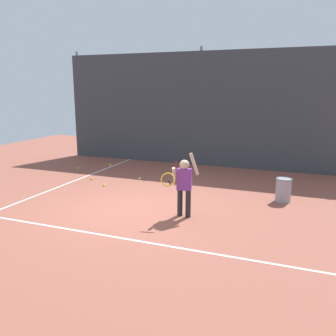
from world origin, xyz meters
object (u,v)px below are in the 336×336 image
Objects in this scene: ball_hopper at (283,190)px; tennis_ball_2 at (140,179)px; tennis_ball_0 at (78,168)px; tennis_player at (184,183)px; tennis_ball_3 at (104,185)px; tennis_ball_1 at (110,165)px; tennis_ball_5 at (91,179)px; water_bottle at (176,164)px.

tennis_ball_2 is at bearing 171.41° from ball_hopper.
tennis_player is at bearing -32.20° from tennis_ball_0.
tennis_ball_0 and tennis_ball_3 have the same top height.
tennis_ball_3 is (-0.59, -1.00, 0.00)m from tennis_ball_2.
tennis_ball_0 is (-6.56, 1.11, -0.26)m from ball_hopper.
tennis_ball_1 is at bearing 116.94° from tennis_ball_3.
tennis_ball_3 is at bearing -175.28° from ball_hopper.
tennis_player is 20.46× the size of tennis_ball_5.
tennis_ball_1 is at bearing 142.62° from tennis_ball_2.
tennis_ball_0 is at bearing -153.71° from water_bottle.
tennis_ball_0 is at bearing 136.32° from tennis_player.
tennis_ball_3 is at bearing -120.73° from tennis_ball_2.
water_bottle is at bearing 54.86° from tennis_ball_5.
water_bottle reaches higher than tennis_ball_1.
water_bottle is 3.33× the size of tennis_ball_1.
tennis_ball_2 is (2.49, -0.50, 0.00)m from tennis_ball_0.
tennis_ball_5 is (-5.38, 0.09, -0.26)m from ball_hopper.
ball_hopper is at bearing -18.74° from tennis_ball_1.
tennis_ball_1 is at bearing 124.83° from tennis_player.
water_bottle is 3.02m from tennis_ball_5.
ball_hopper is 8.52× the size of tennis_ball_1.
tennis_player reaches higher than tennis_ball_3.
tennis_player reaches higher than tennis_ball_1.
tennis_ball_5 is at bearing -41.11° from tennis_ball_0.
tennis_ball_2 is (-4.07, 0.61, -0.26)m from ball_hopper.
tennis_ball_3 is (-2.82, 1.47, -0.69)m from tennis_player.
tennis_ball_5 is (1.18, -1.03, 0.00)m from tennis_ball_0.
tennis_ball_1 is (0.69, 0.88, 0.00)m from tennis_ball_0.
tennis_ball_5 is at bearing -158.03° from tennis_ball_2.
water_bottle is at bearing 77.62° from tennis_ball_2.
ball_hopper is 6.66m from tennis_ball_0.
tennis_ball_1 and tennis_ball_5 have the same top height.
tennis_ball_1 is (-4.02, 3.84, -0.69)m from tennis_player.
tennis_ball_0 is (-2.91, -1.44, -0.08)m from water_bottle.
tennis_player is 20.46× the size of tennis_ball_1.
tennis_player is at bearing -67.82° from water_bottle.
water_bottle reaches higher than tennis_ball_3.
tennis_ball_1 is (-5.87, 1.99, -0.26)m from ball_hopper.
tennis_ball_0 is at bearing 138.89° from tennis_ball_5.
water_bottle is 2.30m from tennis_ball_1.
tennis_player is 20.46× the size of tennis_ball_0.
tennis_ball_5 is (-0.72, 0.47, 0.00)m from tennis_ball_3.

